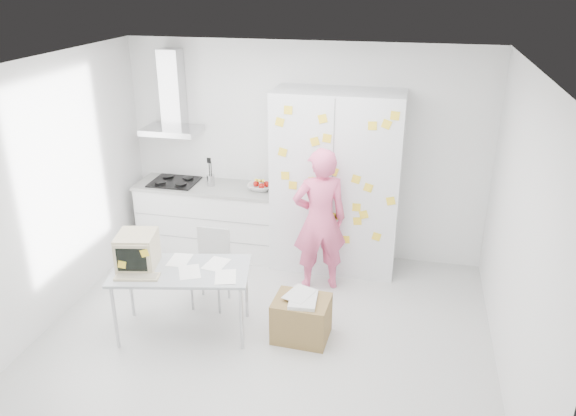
% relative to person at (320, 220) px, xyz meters
% --- Properties ---
extents(floor, '(4.50, 4.00, 0.02)m').
position_rel_person_xyz_m(floor, '(-0.36, -1.10, -0.86)').
color(floor, silver).
rests_on(floor, ground).
extents(walls, '(4.52, 4.01, 2.70)m').
position_rel_person_xyz_m(walls, '(-0.36, -0.38, 0.50)').
color(walls, white).
rests_on(walls, ground).
extents(ceiling, '(4.50, 4.00, 0.02)m').
position_rel_person_xyz_m(ceiling, '(-0.36, -1.10, 1.85)').
color(ceiling, white).
rests_on(ceiling, walls).
extents(counter_run, '(1.84, 0.63, 1.28)m').
position_rel_person_xyz_m(counter_run, '(-1.55, 0.60, -0.38)').
color(counter_run, white).
rests_on(counter_run, ground).
extents(range_hood, '(0.70, 0.48, 1.01)m').
position_rel_person_xyz_m(range_hood, '(-2.01, 0.74, 1.11)').
color(range_hood, silver).
rests_on(range_hood, walls).
extents(tall_cabinet, '(1.50, 0.68, 2.20)m').
position_rel_person_xyz_m(tall_cabinet, '(0.09, 0.57, 0.25)').
color(tall_cabinet, silver).
rests_on(tall_cabinet, ground).
extents(person, '(0.72, 0.60, 1.70)m').
position_rel_person_xyz_m(person, '(0.00, 0.00, 0.00)').
color(person, '#EB5B89').
rests_on(person, ground).
extents(desk, '(1.45, 0.93, 1.07)m').
position_rel_person_xyz_m(desk, '(-1.46, -1.22, -0.04)').
color(desk, '#A8ADB3').
rests_on(desk, ground).
extents(chair, '(0.39, 0.39, 0.86)m').
position_rel_person_xyz_m(chair, '(-1.10, -0.58, -0.36)').
color(chair, '#AFAFAD').
rests_on(chair, ground).
extents(cardboard_box, '(0.57, 0.47, 0.48)m').
position_rel_person_xyz_m(cardboard_box, '(0.01, -1.04, -0.62)').
color(cardboard_box, olive).
rests_on(cardboard_box, ground).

